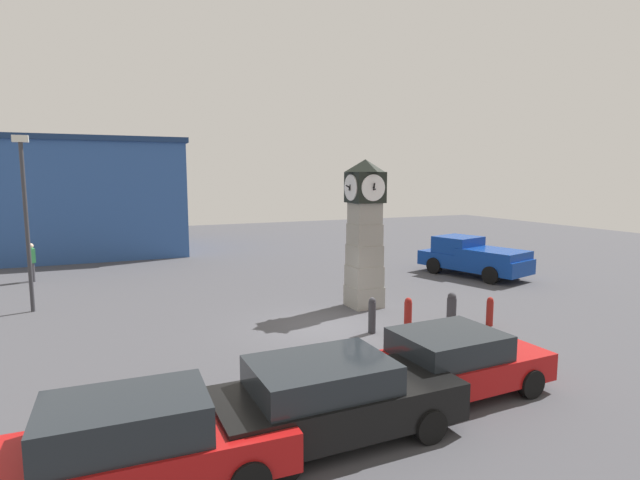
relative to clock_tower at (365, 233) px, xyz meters
The scene contains 13 objects.
ground_plane 4.11m from the clock_tower, 141.09° to the right, with size 70.64×70.64×0.00m, color #424247.
clock_tower is the anchor object (origin of this frame).
bollard_near_tower 5.12m from the clock_tower, 55.83° to the right, with size 0.22×0.22×0.95m.
bollard_mid_row 4.21m from the clock_tower, 66.41° to the right, with size 0.31×0.31×1.10m.
bollard_far_row 3.89m from the clock_tower, 93.32° to the right, with size 0.24×0.24×1.07m.
bollard_end_row 3.88m from the clock_tower, 114.41° to the right, with size 0.23×0.23×1.13m.
car_navy_sedan 12.03m from the clock_tower, 135.49° to the right, with size 4.46×1.95×1.55m.
car_near_tower 9.69m from the clock_tower, 122.38° to the right, with size 4.62×2.10×1.52m.
car_by_building 7.85m from the clock_tower, 103.35° to the right, with size 4.07×2.21×1.44m.
pickup_truck 8.39m from the clock_tower, 20.81° to the left, with size 3.40×5.60×1.85m.
pedestrian_near_bench 15.64m from the clock_tower, 139.55° to the left, with size 0.37×0.46×1.78m.
street_lamp_near_road 12.02m from the clock_tower, 159.46° to the left, with size 0.50×0.24×6.24m.
warehouse_blue_far 20.91m from the clock_tower, 116.28° to the left, with size 11.11×9.40×7.06m.
Camera 1 is at (-6.52, -14.05, 4.85)m, focal length 28.00 mm.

